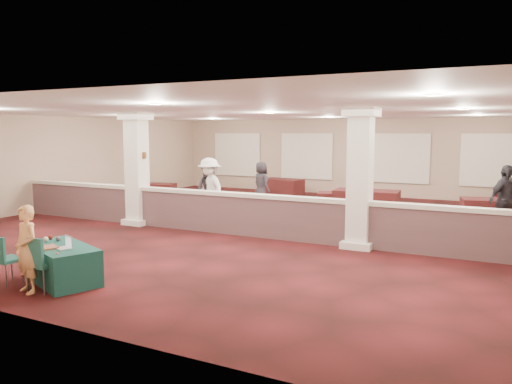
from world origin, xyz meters
The scene contains 31 objects.
ground centered at (0.00, 0.00, 0.00)m, with size 16.00×16.00×0.00m, color #451113.
wall_back centered at (0.00, 8.00, 1.60)m, with size 16.00×0.04×3.20m, color gray.
wall_front centered at (0.00, -8.00, 1.60)m, with size 16.00×0.04×3.20m, color gray.
wall_left centered at (-8.00, 0.00, 1.60)m, with size 0.04×16.00×3.20m, color gray.
ceiling centered at (0.00, 0.00, 3.20)m, with size 16.00×16.00×0.02m, color white.
partition_wall centered at (0.00, -1.50, 0.57)m, with size 15.60×0.28×1.10m.
column_left centered at (-3.50, -1.50, 1.64)m, with size 0.72×0.72×3.20m.
column_right centered at (3.00, -1.50, 1.64)m, with size 0.72×0.72×3.20m.
sconce_left centered at (-3.78, -1.50, 2.00)m, with size 0.12×0.12×0.18m.
sconce_right centered at (-3.22, -1.50, 2.00)m, with size 0.12×0.12×0.18m.
near_table centered at (-1.01, -6.50, 0.32)m, with size 1.69×0.84×0.65m, color #0F3A33.
conf_chair_main centered at (-0.84, -7.09, 0.56)m, with size 0.48×0.49×0.94m.
conf_chair_side centered at (-1.75, -7.08, 0.51)m, with size 0.45×0.45×0.87m.
woman centered at (-1.00, -7.20, 0.73)m, with size 0.53×0.35×1.46m, color #FFB36E.
far_table_front_left centered at (-6.35, 2.79, 0.33)m, with size 1.62×0.81×0.66m, color black.
far_table_front_center centered at (2.00, 3.00, 0.41)m, with size 2.01×1.00×0.81m, color black.
far_table_front_right centered at (5.74, 3.00, 0.38)m, with size 1.86×0.93×0.75m, color black.
far_table_back_left centered at (-2.50, 6.49, 0.35)m, with size 1.71×0.86×0.69m, color black.
far_table_back_center centered at (1.18, 3.20, 0.34)m, with size 1.65×0.83×0.67m, color black.
attendee_a centered at (-2.16, 0.20, 0.86)m, with size 0.82×0.46×1.71m, color black.
attendee_b centered at (-2.00, 0.00, 0.94)m, with size 1.21×0.55×1.89m, color silver.
attendee_c centered at (5.95, 1.50, 0.91)m, with size 1.07×0.51×1.83m, color black.
attendee_d centered at (-2.01, 3.50, 0.80)m, with size 0.79×0.42×1.59m, color black.
laptop_base centered at (-0.78, -6.64, 0.66)m, with size 0.29×0.20×0.02m, color silver.
laptop_screen centered at (-0.74, -6.55, 0.76)m, with size 0.29×0.01×0.20m, color silver.
screen_glow centered at (-0.75, -6.55, 0.75)m, with size 0.27×0.00×0.17m, color silver.
knitting centered at (-1.05, -6.72, 0.66)m, with size 0.36×0.27×0.03m, color #D25121.
yarn_cream centered at (-1.50, -6.40, 0.70)m, with size 0.10×0.10×0.10m, color beige.
yarn_red centered at (-1.57, -6.23, 0.69)m, with size 0.09×0.09×0.09m, color maroon.
yarn_grey centered at (-1.34, -6.25, 0.69)m, with size 0.09×0.09×0.09m, color #4B4A4F.
scissors centered at (-0.57, -6.95, 0.65)m, with size 0.11×0.03×0.01m, color red.
Camera 1 is at (6.04, -12.64, 2.65)m, focal length 35.00 mm.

